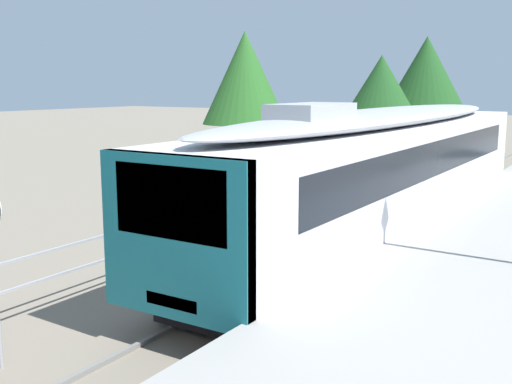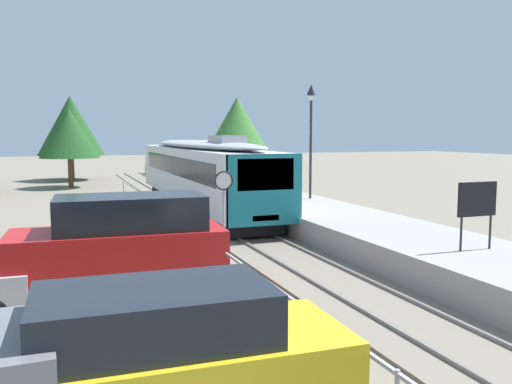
% 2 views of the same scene
% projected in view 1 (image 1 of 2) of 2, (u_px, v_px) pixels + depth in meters
% --- Properties ---
extents(ground_plane, '(160.00, 160.00, 0.00)m').
position_uv_depth(ground_plane, '(243.00, 244.00, 16.56)').
color(ground_plane, slate).
extents(track_rails, '(3.20, 60.00, 0.14)m').
position_uv_depth(track_rails, '(345.00, 260.00, 14.97)').
color(track_rails, slate).
rests_on(track_rails, ground).
extents(commuter_train, '(2.82, 18.36, 3.74)m').
position_uv_depth(commuter_train, '(386.00, 163.00, 16.73)').
color(commuter_train, silver).
rests_on(commuter_train, track_rails).
extents(station_platform, '(3.90, 60.00, 0.90)m').
position_uv_depth(station_platform, '(484.00, 264.00, 13.18)').
color(station_platform, '#999691').
rests_on(station_platform, ground).
extents(tree_behind_station_far, '(4.33, 4.33, 5.82)m').
position_uv_depth(tree_behind_station_far, '(381.00, 90.00, 32.21)').
color(tree_behind_station_far, brown).
rests_on(tree_behind_station_far, ground).
extents(tree_distant_left, '(4.76, 4.76, 7.18)m').
position_uv_depth(tree_distant_left, '(245.00, 78.00, 33.68)').
color(tree_distant_left, brown).
rests_on(tree_distant_left, ground).
extents(tree_distant_centre, '(5.57, 5.57, 7.21)m').
position_uv_depth(tree_distant_centre, '(426.00, 78.00, 37.59)').
color(tree_distant_centre, brown).
rests_on(tree_distant_centre, ground).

